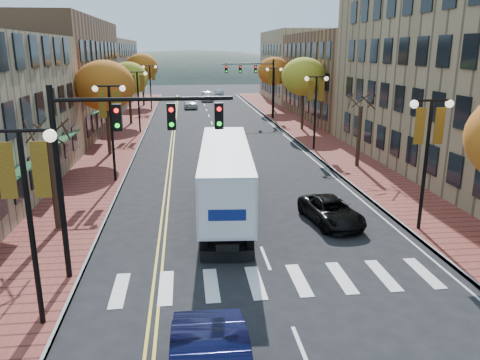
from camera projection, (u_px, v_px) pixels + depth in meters
name	position (u px, v px, depth m)	size (l,w,h in m)	color
ground	(286.00, 311.00, 15.01)	(200.00, 200.00, 0.00)	black
sidewalk_left	(123.00, 136.00, 45.04)	(4.00, 85.00, 0.15)	brown
sidewalk_right	(305.00, 132.00, 47.09)	(4.00, 85.00, 0.15)	brown
building_left_mid	(41.00, 77.00, 46.02)	(12.00, 24.00, 11.00)	brown
building_left_far	(90.00, 73.00, 70.13)	(12.00, 26.00, 9.50)	#9E8966
building_right_mid	(364.00, 76.00, 55.92)	(15.00, 24.00, 10.00)	brown
building_right_far	(315.00, 66.00, 76.82)	(15.00, 20.00, 11.00)	#9E8966
tree_left_a	(54.00, 184.00, 21.03)	(0.28, 0.28, 4.20)	#382619
tree_left_b	(105.00, 86.00, 35.47)	(4.48, 4.48, 7.21)	#382619
tree_left_c	(128.00, 78.00, 50.87)	(4.16, 4.16, 6.69)	#382619
tree_left_d	(142.00, 67.00, 67.94)	(4.61, 4.61, 7.42)	#382619
tree_right_b	(359.00, 136.00, 32.64)	(0.28, 0.28, 4.20)	#382619
tree_right_c	(304.00, 77.00, 47.07)	(4.48, 4.48, 7.21)	#382619
tree_right_d	(274.00, 71.00, 62.41)	(4.35, 4.35, 7.00)	#382619
lamp_left_a	(26.00, 192.00, 13.00)	(1.96, 0.36, 6.05)	black
lamp_left_b	(111.00, 115.00, 28.30)	(1.96, 0.36, 6.05)	black
lamp_left_c	(138.00, 90.00, 45.51)	(1.96, 0.36, 6.05)	black
lamp_left_d	(150.00, 79.00, 62.72)	(1.96, 0.36, 6.05)	black
lamp_right_a	(428.00, 140.00, 20.44)	(1.96, 0.36, 6.05)	black
lamp_right_b	(316.00, 98.00, 37.65)	(1.96, 0.36, 6.05)	black
lamp_right_c	(274.00, 83.00, 54.86)	(1.96, 0.36, 6.05)	black
traffic_mast_near	(114.00, 146.00, 15.92)	(6.10, 0.35, 7.00)	black
traffic_mast_far	(257.00, 78.00, 54.46)	(6.10, 0.34, 7.00)	black
semi_truck	(225.00, 170.00, 24.19)	(3.35, 14.38, 3.56)	black
black_suv	(331.00, 211.00, 22.47)	(2.01, 4.36, 1.21)	black
car_far_white	(191.00, 102.00, 66.68)	(1.88, 4.67, 1.59)	white
car_far_silver	(207.00, 97.00, 75.84)	(1.97, 4.84, 1.40)	#9C9CA3
car_far_oncoming	(219.00, 94.00, 80.65)	(1.47, 4.22, 1.39)	#A1A2A8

